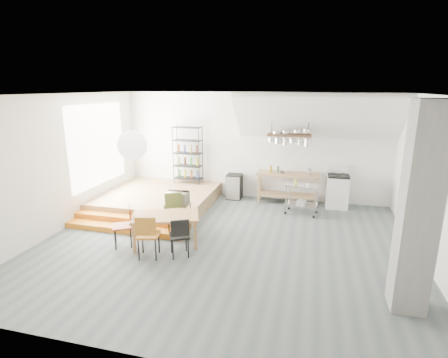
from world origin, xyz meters
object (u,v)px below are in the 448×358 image
(rolling_cart, at_px, (302,195))
(stove, at_px, (337,191))
(dining_table, at_px, (165,218))
(mini_fridge, at_px, (234,186))

(rolling_cart, bearing_deg, stove, 50.80)
(dining_table, xyz_separation_m, mini_fridge, (0.73, 3.53, -0.22))
(rolling_cart, xyz_separation_m, mini_fridge, (-2.06, 0.88, -0.14))
(dining_table, relative_size, mini_fridge, 2.09)
(stove, xyz_separation_m, dining_table, (-3.74, -3.48, 0.12))
(dining_table, bearing_deg, rolling_cart, 23.76)
(rolling_cart, bearing_deg, dining_table, -126.60)
(dining_table, bearing_deg, mini_fridge, 58.47)
(stove, distance_m, dining_table, 5.12)
(stove, bearing_deg, mini_fridge, 179.17)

